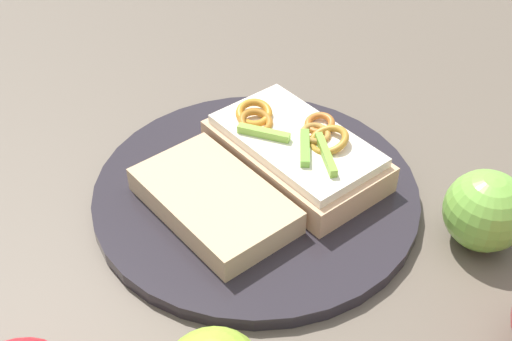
# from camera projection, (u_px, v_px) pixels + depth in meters

# --- Properties ---
(ground_plane) EXTENTS (2.00, 2.00, 0.00)m
(ground_plane) POSITION_uv_depth(u_px,v_px,m) (256.00, 198.00, 0.60)
(ground_plane) COLOR brown
(ground_plane) RESTS_ON ground
(plate) EXTENTS (0.29, 0.29, 0.01)m
(plate) POSITION_uv_depth(u_px,v_px,m) (256.00, 193.00, 0.60)
(plate) COLOR #272329
(plate) RESTS_ON ground_plane
(sandwich) EXTENTS (0.14, 0.19, 0.05)m
(sandwich) POSITION_uv_depth(u_px,v_px,m) (295.00, 150.00, 0.61)
(sandwich) COLOR tan
(sandwich) RESTS_ON plate
(bread_slice_side) EXTENTS (0.12, 0.16, 0.02)m
(bread_slice_side) POSITION_uv_depth(u_px,v_px,m) (214.00, 200.00, 0.56)
(bread_slice_side) COLOR tan
(bread_slice_side) RESTS_ON plate
(apple_0) EXTENTS (0.09, 0.09, 0.07)m
(apple_0) POSITION_uv_depth(u_px,v_px,m) (485.00, 211.00, 0.54)
(apple_0) COLOR #75B13F
(apple_0) RESTS_ON ground_plane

